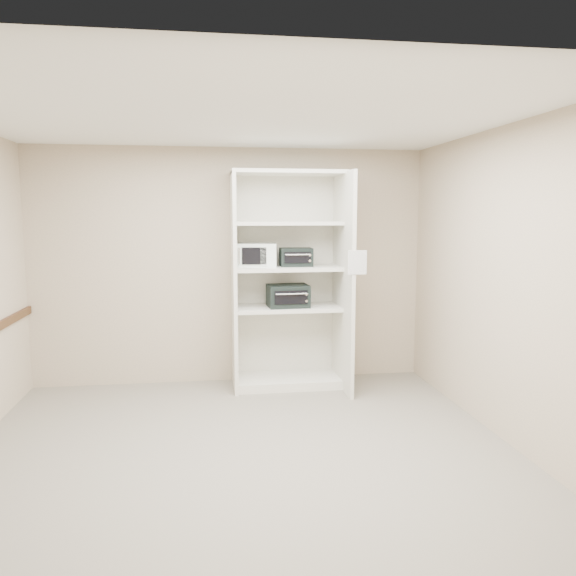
{
  "coord_description": "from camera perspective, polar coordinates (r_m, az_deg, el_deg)",
  "views": [
    {
      "loc": [
        -0.27,
        -4.49,
        1.94
      ],
      "look_at": [
        0.59,
        1.44,
        1.16
      ],
      "focal_mm": 35.0,
      "sensor_mm": 36.0,
      "label": 1
    }
  ],
  "objects": [
    {
      "name": "floor",
      "position": [
        4.9,
        -4.56,
        -15.95
      ],
      "size": [
        4.5,
        4.0,
        0.01
      ],
      "primitive_type": "cube",
      "color": "slate",
      "rests_on": "ground"
    },
    {
      "name": "wall_back",
      "position": [
        6.52,
        -5.83,
        2.2
      ],
      "size": [
        4.5,
        0.02,
        2.7
      ],
      "primitive_type": "cube",
      "color": "#BFAD8E",
      "rests_on": "ground"
    },
    {
      "name": "ceiling",
      "position": [
        4.56,
        -4.92,
        16.98
      ],
      "size": [
        4.5,
        4.0,
        0.01
      ],
      "primitive_type": "cube",
      "color": "white"
    },
    {
      "name": "wall_right",
      "position": [
        5.18,
        20.95,
        0.38
      ],
      "size": [
        0.02,
        4.0,
        2.7
      ],
      "primitive_type": "cube",
      "color": "#BFAD8E",
      "rests_on": "ground"
    },
    {
      "name": "toaster_oven_lower",
      "position": [
        6.27,
        -0.01,
        -0.79
      ],
      "size": [
        0.47,
        0.36,
        0.25
      ],
      "primitive_type": "cube",
      "rotation": [
        0.0,
        0.0,
        0.06
      ],
      "color": "black",
      "rests_on": "shelving_unit"
    },
    {
      "name": "microwave",
      "position": [
        6.28,
        -3.16,
        3.38
      ],
      "size": [
        0.47,
        0.38,
        0.26
      ],
      "primitive_type": "cube",
      "rotation": [
        0.0,
        0.0,
        -0.12
      ],
      "color": "white",
      "rests_on": "shelving_unit"
    },
    {
      "name": "shelving_unit",
      "position": [
        6.31,
        0.37,
        0.06
      ],
      "size": [
        1.24,
        0.92,
        2.42
      ],
      "color": "silver",
      "rests_on": "floor"
    },
    {
      "name": "wall_front",
      "position": [
        2.57,
        -1.94,
        -5.9
      ],
      "size": [
        4.5,
        0.02,
        2.7
      ],
      "primitive_type": "cube",
      "color": "#BFAD8E",
      "rests_on": "ground"
    },
    {
      "name": "paper_sign",
      "position": [
        5.79,
        7.06,
        2.6
      ],
      "size": [
        0.19,
        0.01,
        0.24
      ],
      "primitive_type": "cube",
      "rotation": [
        0.0,
        0.0,
        -0.02
      ],
      "color": "white",
      "rests_on": "shelving_unit"
    },
    {
      "name": "toaster_oven_upper",
      "position": [
        6.3,
        0.82,
        3.16
      ],
      "size": [
        0.36,
        0.27,
        0.2
      ],
      "primitive_type": "cube",
      "rotation": [
        0.0,
        0.0,
        -0.02
      ],
      "color": "black",
      "rests_on": "shelving_unit"
    }
  ]
}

